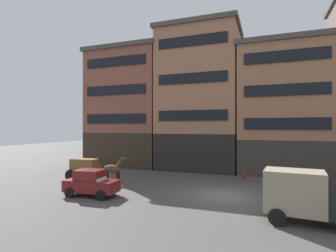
{
  "coord_description": "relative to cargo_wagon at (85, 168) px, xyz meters",
  "views": [
    {
      "loc": [
        2.95,
        -18.89,
        4.81
      ],
      "look_at": [
        -5.0,
        2.28,
        4.9
      ],
      "focal_mm": 28.44,
      "sensor_mm": 36.0,
      "label": 1
    }
  ],
  "objects": [
    {
      "name": "building_center_left",
      "position": [
        7.81,
        10.78,
        7.04
      ],
      "size": [
        9.37,
        7.26,
        16.3
      ],
      "color": "black",
      "rests_on": "ground_plane"
    },
    {
      "name": "delivery_truck_near",
      "position": [
        17.09,
        -4.73,
        0.28
      ],
      "size": [
        4.48,
        2.46,
        2.62
      ],
      "color": "black",
      "rests_on": "ground_plane"
    },
    {
      "name": "draft_horse",
      "position": [
        2.95,
        0.0,
        0.12
      ],
      "size": [
        2.35,
        0.67,
        2.3
      ],
      "color": "#513823",
      "rests_on": "ground_plane"
    },
    {
      "name": "building_far_left",
      "position": [
        -1.43,
        10.78,
        6.21
      ],
      "size": [
        9.82,
        7.26,
        14.64
      ],
      "color": "#33281E",
      "rests_on": "ground_plane"
    },
    {
      "name": "ground_plane",
      "position": [
        12.3,
        -0.62,
        -1.15
      ],
      "size": [
        120.0,
        120.0,
        0.0
      ],
      "primitive_type": "plane",
      "color": "#4C4947"
    },
    {
      "name": "sedan_dark",
      "position": [
        3.72,
        -4.05,
        -0.23
      ],
      "size": [
        3.81,
        2.08,
        1.83
      ],
      "color": "maroon",
      "rests_on": "ground_plane"
    },
    {
      "name": "fire_hydrant_curbside",
      "position": [
        13.27,
        5.25,
        -0.72
      ],
      "size": [
        0.24,
        0.24,
        0.83
      ],
      "color": "maroon",
      "rests_on": "ground_plane"
    },
    {
      "name": "building_center_right",
      "position": [
        16.81,
        10.78,
        5.63
      ],
      "size": [
        9.34,
        7.26,
        13.48
      ],
      "color": "#38332D",
      "rests_on": "ground_plane"
    },
    {
      "name": "cargo_wagon",
      "position": [
        0.0,
        0.0,
        0.0
      ],
      "size": [
        2.96,
        1.62,
        1.98
      ],
      "color": "brown",
      "rests_on": "ground_plane"
    }
  ]
}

